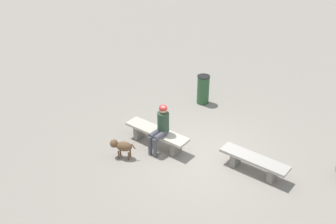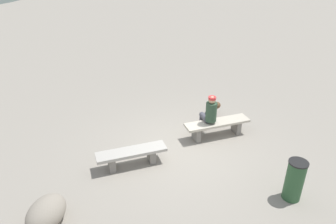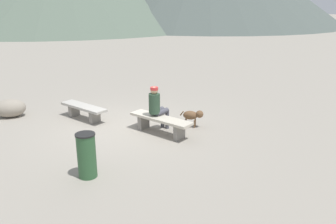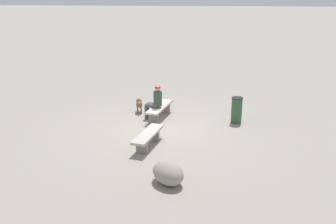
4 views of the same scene
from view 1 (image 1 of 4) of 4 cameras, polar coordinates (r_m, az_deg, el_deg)
name	(u,v)px [view 1 (image 1 of 4)]	position (r m, az deg, el deg)	size (l,w,h in m)	color
ground	(198,156)	(10.89, 4.26, -6.16)	(210.00, 210.00, 0.06)	gray
bench_left	(254,162)	(10.29, 11.95, -6.84)	(1.79, 0.80, 0.44)	gray
bench_right	(157,135)	(11.03, -1.56, -3.17)	(1.95, 0.86, 0.48)	gray
seated_person	(161,126)	(10.63, -1.03, -2.02)	(0.42, 0.66, 1.30)	#2D4733
dog	(121,146)	(10.62, -6.54, -4.75)	(0.68, 0.34, 0.51)	brown
trash_bin	(203,89)	(13.14, 4.94, 3.16)	(0.41, 0.41, 0.96)	#2D5633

